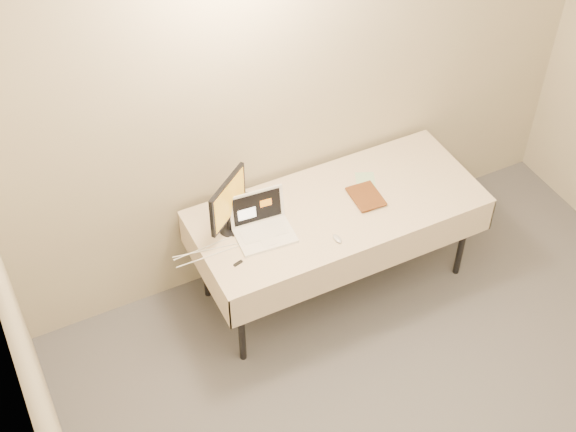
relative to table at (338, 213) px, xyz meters
name	(u,v)px	position (x,y,z in m)	size (l,w,h in m)	color
back_wall	(307,88)	(0.00, 0.45, 0.67)	(4.00, 0.10, 2.70)	beige
table	(338,213)	(0.00, 0.00, 0.00)	(1.86, 0.81, 0.74)	black
laptop	(262,224)	(-0.52, 0.02, 0.12)	(0.37, 0.31, 0.24)	white
monitor	(228,202)	(-0.70, 0.11, 0.29)	(0.32, 0.25, 0.40)	black
book	(354,188)	(0.10, -0.01, 0.18)	(0.18, 0.02, 0.24)	#9A511C
alarm_clock	(254,198)	(-0.45, 0.28, 0.09)	(0.13, 0.09, 0.05)	black
clicker	(337,239)	(-0.15, -0.26, 0.07)	(0.04, 0.08, 0.02)	silver
paper_form	(367,188)	(0.25, 0.06, 0.06)	(0.12, 0.32, 0.00)	#B9E9BA
usb_dongle	(238,263)	(-0.77, -0.17, 0.07)	(0.06, 0.02, 0.01)	black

